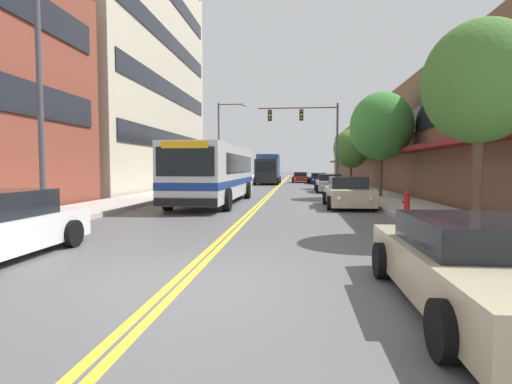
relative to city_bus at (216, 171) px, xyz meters
name	(u,v)px	position (x,y,z in m)	size (l,w,h in m)	color
ground_plane	(280,185)	(2.41, 22.53, -1.67)	(240.00, 240.00, 0.00)	#565659
sidewalk_left	(216,184)	(-4.64, 22.53, -1.59)	(3.11, 106.00, 0.17)	#B2ADA5
sidewalk_right	(346,184)	(9.47, 22.53, -1.59)	(3.11, 106.00, 0.17)	#B2ADA5
centre_line	(280,185)	(2.41, 22.53, -1.67)	(0.34, 106.00, 0.01)	yellow
office_tower_left	(102,19)	(-12.44, 12.58, 12.88)	(12.08, 22.86, 29.11)	beige
storefront_row_right	(402,150)	(15.25, 22.53, 2.08)	(9.10, 68.00, 7.52)	brown
city_bus	(216,171)	(0.00, 0.00, 0.00)	(2.93, 11.52, 2.95)	silver
car_charcoal_parked_left_near	(223,182)	(-1.99, 12.50, -1.03)	(2.03, 4.74, 1.37)	#232328
car_black_parked_left_far	(235,180)	(-2.02, 19.14, -1.09)	(2.12, 4.73, 1.23)	black
car_beige_parked_right_foreground	(482,267)	(6.77, -15.42, -1.10)	(2.21, 4.86, 1.21)	#BCAD89
car_navy_parked_right_mid	(318,179)	(6.72, 25.75, -1.09)	(2.20, 4.56, 1.24)	#19234C
car_champagne_parked_right_far	(348,193)	(6.72, -1.61, -1.01)	(2.18, 4.84, 1.43)	beige
car_silver_parked_right_end	(330,184)	(6.78, 10.18, -1.04)	(2.20, 4.80, 1.37)	#B7B7BC
car_red_moving_lead	(300,178)	(4.65, 29.22, -1.07)	(2.08, 4.20, 1.29)	maroon
box_truck	(268,169)	(0.99, 24.08, 0.03)	(2.69, 6.93, 3.34)	#232328
traffic_signal_mast	(311,128)	(5.42, 13.29, 3.50)	(6.77, 0.38, 7.25)	#47474C
street_lamp_left_near	(49,43)	(-2.56, -10.23, 3.66)	(2.55, 0.28, 9.05)	#47474C
street_lamp_left_far	(223,137)	(-2.49, 15.27, 3.00)	(2.70, 0.28, 7.75)	#47474C
street_tree_right_near	(480,83)	(8.98, -9.96, 2.38)	(2.85, 2.85, 5.48)	brown
street_tree_right_mid	(381,126)	(9.27, 3.66, 2.65)	(3.69, 3.69, 6.19)	brown
street_tree_right_far	(351,149)	(8.97, 14.80, 1.86)	(3.09, 3.09, 5.07)	brown
fire_hydrant	(407,202)	(8.36, -5.69, -1.08)	(0.28, 0.20, 0.85)	red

